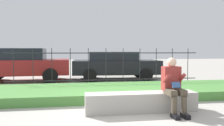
{
  "coord_description": "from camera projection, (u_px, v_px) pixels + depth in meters",
  "views": [
    {
      "loc": [
        -1.02,
        -4.77,
        1.39
      ],
      "look_at": [
        0.22,
        3.28,
        0.93
      ],
      "focal_mm": 35.0,
      "sensor_mm": 36.0,
      "label": 1
    }
  ],
  "objects": [
    {
      "name": "grass_berm",
      "position": [
        112.0,
        91.0,
        6.76
      ],
      "size": [
        9.22,
        2.31,
        0.25
      ],
      "color": "#4C893D",
      "rests_on": "ground_plane"
    },
    {
      "name": "car_parked_center",
      "position": [
        115.0,
        65.0,
        10.58
      ],
      "size": [
        4.18,
        2.14,
        1.34
      ],
      "rotation": [
        0.0,
        0.0,
        -0.05
      ],
      "color": "black",
      "rests_on": "ground_plane"
    },
    {
      "name": "person_seated_reader",
      "position": [
        173.0,
        83.0,
        4.8
      ],
      "size": [
        0.42,
        0.73,
        1.24
      ],
      "color": "black",
      "rests_on": "ground_plane"
    },
    {
      "name": "iron_fence",
      "position": [
        106.0,
        67.0,
        8.17
      ],
      "size": [
        7.22,
        0.03,
        1.48
      ],
      "color": "#232326",
      "rests_on": "ground_plane"
    },
    {
      "name": "stone_bench",
      "position": [
        141.0,
        103.0,
        4.99
      ],
      "size": [
        2.55,
        0.46,
        0.44
      ],
      "color": "#ADA89E",
      "rests_on": "ground_plane"
    },
    {
      "name": "car_parked_left",
      "position": [
        22.0,
        64.0,
        9.89
      ],
      "size": [
        4.23,
        2.11,
        1.5
      ],
      "rotation": [
        0.0,
        0.0,
        0.04
      ],
      "color": "maroon",
      "rests_on": "ground_plane"
    },
    {
      "name": "ground_plane",
      "position": [
        124.0,
        112.0,
        4.94
      ],
      "size": [
        60.0,
        60.0,
        0.0
      ],
      "primitive_type": "plane",
      "color": "#A8A399"
    }
  ]
}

